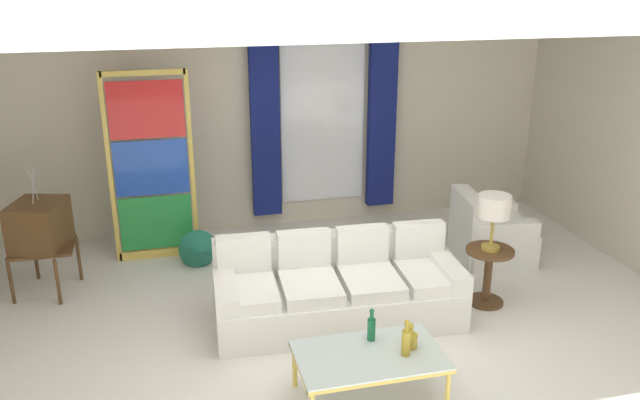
{
  "coord_description": "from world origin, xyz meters",
  "views": [
    {
      "loc": [
        -1.47,
        -5.02,
        3.22
      ],
      "look_at": [
        0.02,
        0.9,
        1.05
      ],
      "focal_mm": 36.49,
      "sensor_mm": 36.0,
      "label": 1
    }
  ],
  "objects_px": {
    "bottle_amber_squat": "(406,341)",
    "peacock_figurine": "(199,251)",
    "couch_white_long": "(337,289)",
    "coffee_table": "(370,358)",
    "bottle_blue_decanter": "(371,328)",
    "bottle_crystal_tall": "(410,339)",
    "vintage_tv": "(39,227)",
    "stained_glass_divider": "(152,171)",
    "round_side_table": "(488,271)",
    "table_lamp_brass": "(494,209)",
    "armchair_white": "(488,235)"
  },
  "relations": [
    {
      "from": "bottle_blue_decanter",
      "to": "bottle_crystal_tall",
      "type": "distance_m",
      "value": 0.32
    },
    {
      "from": "coffee_table",
      "to": "bottle_crystal_tall",
      "type": "relative_size",
      "value": 5.39
    },
    {
      "from": "peacock_figurine",
      "to": "couch_white_long",
      "type": "bearing_deg",
      "value": -49.13
    },
    {
      "from": "stained_glass_divider",
      "to": "table_lamp_brass",
      "type": "height_order",
      "value": "stained_glass_divider"
    },
    {
      "from": "bottle_amber_squat",
      "to": "table_lamp_brass",
      "type": "bearing_deg",
      "value": 42.9
    },
    {
      "from": "table_lamp_brass",
      "to": "bottle_blue_decanter",
      "type": "bearing_deg",
      "value": -147.23
    },
    {
      "from": "round_side_table",
      "to": "peacock_figurine",
      "type": "bearing_deg",
      "value": 151.44
    },
    {
      "from": "vintage_tv",
      "to": "bottle_amber_squat",
      "type": "bearing_deg",
      "value": -41.65
    },
    {
      "from": "vintage_tv",
      "to": "round_side_table",
      "type": "relative_size",
      "value": 2.26
    },
    {
      "from": "coffee_table",
      "to": "table_lamp_brass",
      "type": "distance_m",
      "value": 2.15
    },
    {
      "from": "armchair_white",
      "to": "stained_glass_divider",
      "type": "bearing_deg",
      "value": 165.42
    },
    {
      "from": "round_side_table",
      "to": "vintage_tv",
      "type": "bearing_deg",
      "value": 162.67
    },
    {
      "from": "couch_white_long",
      "to": "vintage_tv",
      "type": "xyz_separation_m",
      "value": [
        -2.82,
        1.27,
        0.42
      ]
    },
    {
      "from": "coffee_table",
      "to": "bottle_crystal_tall",
      "type": "distance_m",
      "value": 0.35
    },
    {
      "from": "bottle_blue_decanter",
      "to": "peacock_figurine",
      "type": "relative_size",
      "value": 0.47
    },
    {
      "from": "bottle_blue_decanter",
      "to": "table_lamp_brass",
      "type": "distance_m",
      "value": 1.94
    },
    {
      "from": "couch_white_long",
      "to": "coffee_table",
      "type": "height_order",
      "value": "couch_white_long"
    },
    {
      "from": "bottle_amber_squat",
      "to": "round_side_table",
      "type": "distance_m",
      "value": 1.9
    },
    {
      "from": "coffee_table",
      "to": "bottle_blue_decanter",
      "type": "height_order",
      "value": "bottle_blue_decanter"
    },
    {
      "from": "bottle_crystal_tall",
      "to": "stained_glass_divider",
      "type": "xyz_separation_m",
      "value": [
        -1.9,
        3.16,
        0.58
      ]
    },
    {
      "from": "stained_glass_divider",
      "to": "peacock_figurine",
      "type": "height_order",
      "value": "stained_glass_divider"
    },
    {
      "from": "coffee_table",
      "to": "round_side_table",
      "type": "bearing_deg",
      "value": 36.19
    },
    {
      "from": "bottle_amber_squat",
      "to": "peacock_figurine",
      "type": "height_order",
      "value": "bottle_amber_squat"
    },
    {
      "from": "bottle_blue_decanter",
      "to": "round_side_table",
      "type": "height_order",
      "value": "bottle_blue_decanter"
    },
    {
      "from": "bottle_crystal_tall",
      "to": "vintage_tv",
      "type": "relative_size",
      "value": 0.16
    },
    {
      "from": "stained_glass_divider",
      "to": "bottle_amber_squat",
      "type": "bearing_deg",
      "value": -60.69
    },
    {
      "from": "couch_white_long",
      "to": "coffee_table",
      "type": "xyz_separation_m",
      "value": [
        -0.1,
        -1.31,
        0.07
      ]
    },
    {
      "from": "coffee_table",
      "to": "armchair_white",
      "type": "height_order",
      "value": "armchair_white"
    },
    {
      "from": "bottle_crystal_tall",
      "to": "bottle_amber_squat",
      "type": "bearing_deg",
      "value": -125.51
    },
    {
      "from": "bottle_blue_decanter",
      "to": "round_side_table",
      "type": "distance_m",
      "value": 1.88
    },
    {
      "from": "bottle_blue_decanter",
      "to": "round_side_table",
      "type": "relative_size",
      "value": 0.47
    },
    {
      "from": "bottle_amber_squat",
      "to": "table_lamp_brass",
      "type": "relative_size",
      "value": 0.54
    },
    {
      "from": "bottle_blue_decanter",
      "to": "armchair_white",
      "type": "relative_size",
      "value": 0.31
    },
    {
      "from": "table_lamp_brass",
      "to": "peacock_figurine",
      "type": "bearing_deg",
      "value": 151.44
    },
    {
      "from": "vintage_tv",
      "to": "coffee_table",
      "type": "bearing_deg",
      "value": -43.39
    },
    {
      "from": "bottle_crystal_tall",
      "to": "table_lamp_brass",
      "type": "height_order",
      "value": "table_lamp_brass"
    },
    {
      "from": "bottle_amber_squat",
      "to": "vintage_tv",
      "type": "relative_size",
      "value": 0.23
    },
    {
      "from": "bottle_amber_squat",
      "to": "peacock_figurine",
      "type": "relative_size",
      "value": 0.52
    },
    {
      "from": "bottle_blue_decanter",
      "to": "peacock_figurine",
      "type": "bearing_deg",
      "value": 115.45
    },
    {
      "from": "couch_white_long",
      "to": "round_side_table",
      "type": "relative_size",
      "value": 4.0
    },
    {
      "from": "peacock_figurine",
      "to": "table_lamp_brass",
      "type": "bearing_deg",
      "value": -28.56
    },
    {
      "from": "vintage_tv",
      "to": "armchair_white",
      "type": "distance_m",
      "value": 4.93
    },
    {
      "from": "coffee_table",
      "to": "stained_glass_divider",
      "type": "height_order",
      "value": "stained_glass_divider"
    },
    {
      "from": "stained_glass_divider",
      "to": "round_side_table",
      "type": "distance_m",
      "value": 3.84
    },
    {
      "from": "bottle_blue_decanter",
      "to": "vintage_tv",
      "type": "distance_m",
      "value": 3.68
    },
    {
      "from": "armchair_white",
      "to": "stained_glass_divider",
      "type": "height_order",
      "value": "stained_glass_divider"
    },
    {
      "from": "round_side_table",
      "to": "couch_white_long",
      "type": "bearing_deg",
      "value": 176.38
    },
    {
      "from": "coffee_table",
      "to": "bottle_amber_squat",
      "type": "height_order",
      "value": "bottle_amber_squat"
    },
    {
      "from": "bottle_blue_decanter",
      "to": "table_lamp_brass",
      "type": "xyz_separation_m",
      "value": [
        1.58,
        1.01,
        0.51
      ]
    },
    {
      "from": "vintage_tv",
      "to": "armchair_white",
      "type": "relative_size",
      "value": 1.47
    }
  ]
}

